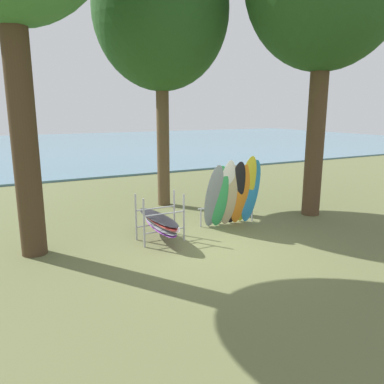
{
  "coord_description": "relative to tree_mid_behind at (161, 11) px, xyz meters",
  "views": [
    {
      "loc": [
        -4.52,
        -7.71,
        3.38
      ],
      "look_at": [
        0.24,
        1.49,
        1.1
      ],
      "focal_mm": 35.23,
      "sensor_mm": 36.0,
      "label": 1
    }
  ],
  "objects": [
    {
      "name": "ground_plane",
      "position": [
        -0.67,
        -4.53,
        -6.51
      ],
      "size": [
        80.0,
        80.0,
        0.0
      ],
      "primitive_type": "plane",
      "color": "#60663D"
    },
    {
      "name": "lake_water",
      "position": [
        -0.67,
        24.29,
        -6.46
      ],
      "size": [
        80.0,
        36.0,
        0.1
      ],
      "primitive_type": "cube",
      "color": "slate",
      "rests_on": "ground"
    },
    {
      "name": "tree_mid_behind",
      "position": [
        0.0,
        0.0,
        0.0
      ],
      "size": [
        4.46,
        4.46,
        9.11
      ],
      "color": "brown",
      "rests_on": "ground"
    },
    {
      "name": "leaning_board_pile",
      "position": [
        0.75,
        -3.34,
        -5.53
      ],
      "size": [
        1.84,
        0.89,
        2.12
      ],
      "color": "gray",
      "rests_on": "ground"
    },
    {
      "name": "board_storage_rack",
      "position": [
        -1.61,
        -3.47,
        -5.98
      ],
      "size": [
        1.15,
        2.13,
        1.25
      ],
      "color": "#9EA0A5",
      "rests_on": "ground"
    }
  ]
}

